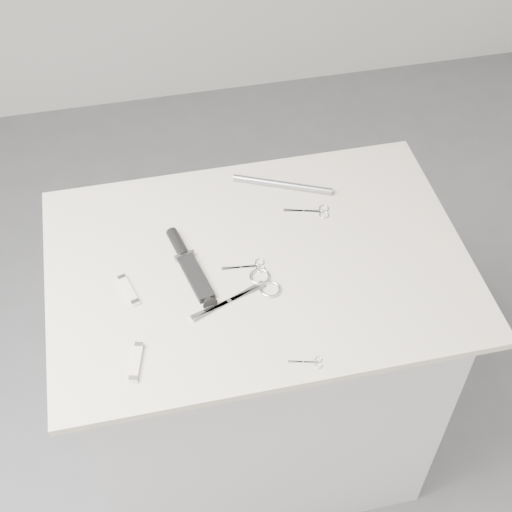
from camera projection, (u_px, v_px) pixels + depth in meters
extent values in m
cube|color=slate|center=(258.00, 443.00, 2.39)|extent=(4.00, 4.00, 0.01)
cube|color=silver|center=(258.00, 369.00, 2.05)|extent=(0.90, 0.60, 0.90)
cube|color=beige|center=(258.00, 264.00, 1.70)|extent=(1.00, 0.70, 0.02)
cube|color=silver|center=(229.00, 301.00, 1.61)|extent=(0.19, 0.09, 0.00)
cylinder|color=silver|center=(229.00, 301.00, 1.61)|extent=(0.01, 0.01, 0.01)
torus|color=silver|center=(260.00, 277.00, 1.66)|extent=(0.05, 0.05, 0.01)
torus|color=silver|center=(270.00, 289.00, 1.63)|extent=(0.05, 0.05, 0.01)
cube|color=silver|center=(241.00, 267.00, 1.68)|extent=(0.09, 0.02, 0.00)
cylinder|color=silver|center=(241.00, 267.00, 1.68)|extent=(0.01, 0.01, 0.00)
torus|color=silver|center=(260.00, 262.00, 1.69)|extent=(0.02, 0.02, 0.00)
torus|color=silver|center=(261.00, 269.00, 1.68)|extent=(0.02, 0.02, 0.00)
cube|color=silver|center=(304.00, 211.00, 1.81)|extent=(0.10, 0.04, 0.00)
cylinder|color=silver|center=(304.00, 211.00, 1.81)|extent=(0.01, 0.01, 0.00)
torus|color=silver|center=(324.00, 208.00, 1.81)|extent=(0.03, 0.03, 0.00)
torus|color=silver|center=(324.00, 215.00, 1.80)|extent=(0.03, 0.03, 0.00)
cube|color=silver|center=(303.00, 362.00, 1.51)|extent=(0.06, 0.03, 0.00)
cylinder|color=silver|center=(303.00, 362.00, 1.50)|extent=(0.00, 0.00, 0.00)
torus|color=silver|center=(318.00, 360.00, 1.51)|extent=(0.02, 0.02, 0.00)
torus|color=silver|center=(319.00, 366.00, 1.50)|extent=(0.02, 0.02, 0.00)
cube|color=black|center=(196.00, 277.00, 1.65)|extent=(0.07, 0.15, 0.02)
cube|color=#909398|center=(184.00, 256.00, 1.70)|extent=(0.05, 0.02, 0.02)
cylinder|color=black|center=(178.00, 243.00, 1.72)|extent=(0.05, 0.09, 0.03)
cube|color=beige|center=(136.00, 362.00, 1.50)|extent=(0.04, 0.10, 0.01)
cube|color=silver|center=(139.00, 345.00, 1.53)|extent=(0.02, 0.02, 0.01)
cube|color=silver|center=(133.00, 379.00, 1.47)|extent=(0.02, 0.02, 0.01)
cube|color=beige|center=(128.00, 290.00, 1.63)|extent=(0.04, 0.09, 0.01)
cube|color=silver|center=(122.00, 278.00, 1.65)|extent=(0.02, 0.02, 0.01)
cube|color=silver|center=(135.00, 302.00, 1.61)|extent=(0.02, 0.02, 0.01)
cylinder|color=#909398|center=(282.00, 185.00, 1.86)|extent=(0.25, 0.12, 0.02)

